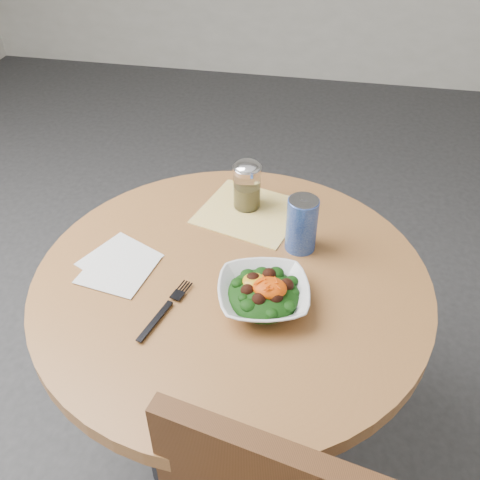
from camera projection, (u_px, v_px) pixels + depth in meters
The scene contains 8 objects.
ground at pixel (234, 450), 1.69m from camera, with size 6.00×6.00×0.00m, color #2D2D2F.
table at pixel (232, 334), 1.34m from camera, with size 0.90×0.90×0.75m.
cloth_napkin at pixel (250, 212), 1.40m from camera, with size 0.25×0.23×0.00m, color #DFA30B.
paper_napkins at pixel (119, 265), 1.24m from camera, with size 0.20×0.22×0.00m.
salad_bowl at pixel (264, 294), 1.13m from camera, with size 0.23×0.23×0.07m.
fork at pixel (166, 308), 1.13m from camera, with size 0.07×0.19×0.00m.
spice_shaker at pixel (247, 185), 1.38m from camera, with size 0.07×0.07×0.13m.
beverage_can at pixel (302, 224), 1.25m from camera, with size 0.07×0.07×0.14m.
Camera 1 is at (0.19, -0.87, 1.58)m, focal length 40.00 mm.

